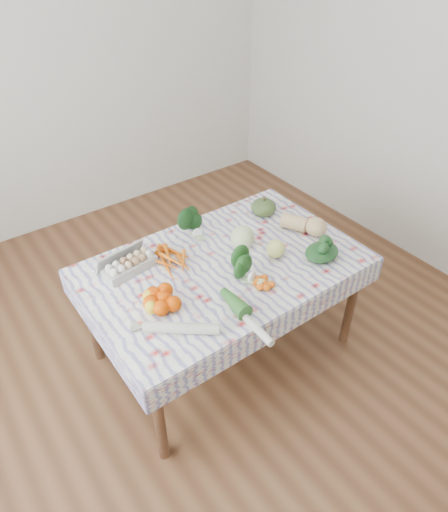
# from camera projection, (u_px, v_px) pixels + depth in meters

# --- Properties ---
(ground) EXTENTS (4.50, 4.50, 0.00)m
(ground) POSITION_uv_depth(u_px,v_px,m) (224.00, 348.00, 3.22)
(ground) COLOR brown
(ground) RESTS_ON ground
(wall_back) EXTENTS (4.00, 0.04, 2.80)m
(wall_back) POSITION_uv_depth(u_px,v_px,m) (65.00, 68.00, 3.80)
(wall_back) COLOR silver
(wall_back) RESTS_ON ground
(dining_table) EXTENTS (1.60, 1.00, 0.75)m
(dining_table) POSITION_uv_depth(u_px,v_px,m) (224.00, 274.00, 2.81)
(dining_table) COLOR brown
(dining_table) RESTS_ON ground
(tablecloth) EXTENTS (1.66, 1.06, 0.01)m
(tablecloth) POSITION_uv_depth(u_px,v_px,m) (224.00, 264.00, 2.76)
(tablecloth) COLOR white
(tablecloth) RESTS_ON dining_table
(egg_carton) EXTENTS (0.34, 0.17, 0.09)m
(egg_carton) POSITION_uv_depth(u_px,v_px,m) (130.00, 266.00, 2.67)
(egg_carton) COLOR #ADADA8
(egg_carton) RESTS_ON tablecloth
(carrot_bunch) EXTENTS (0.27, 0.25, 0.05)m
(carrot_bunch) POSITION_uv_depth(u_px,v_px,m) (172.00, 262.00, 2.74)
(carrot_bunch) COLOR #DD610F
(carrot_bunch) RESTS_ON tablecloth
(kale_bunch) EXTENTS (0.19, 0.18, 0.14)m
(kale_bunch) POSITION_uv_depth(u_px,v_px,m) (195.00, 225.00, 2.96)
(kale_bunch) COLOR #123412
(kale_bunch) RESTS_ON tablecloth
(kabocha_squash) EXTENTS (0.23, 0.23, 0.12)m
(kabocha_squash) POSITION_uv_depth(u_px,v_px,m) (264.00, 207.00, 3.16)
(kabocha_squash) COLOR #3F5628
(kabocha_squash) RESTS_ON tablecloth
(cabbage) EXTENTS (0.15, 0.15, 0.15)m
(cabbage) POSITION_uv_depth(u_px,v_px,m) (243.00, 237.00, 2.85)
(cabbage) COLOR #C1D18E
(cabbage) RESTS_ON tablecloth
(butternut_squash) EXTENTS (0.25, 0.32, 0.14)m
(butternut_squash) POSITION_uv_depth(u_px,v_px,m) (304.00, 223.00, 2.99)
(butternut_squash) COLOR #DAAF76
(butternut_squash) RESTS_ON tablecloth
(orange_cluster) EXTENTS (0.32, 0.32, 0.09)m
(orange_cluster) POSITION_uv_depth(u_px,v_px,m) (163.00, 299.00, 2.45)
(orange_cluster) COLOR #E64700
(orange_cluster) RESTS_ON tablecloth
(broccoli) EXTENTS (0.20, 0.20, 0.12)m
(broccoli) POSITION_uv_depth(u_px,v_px,m) (244.00, 271.00, 2.61)
(broccoli) COLOR #194516
(broccoli) RESTS_ON tablecloth
(mandarin_cluster) EXTENTS (0.16, 0.16, 0.05)m
(mandarin_cluster) POSITION_uv_depth(u_px,v_px,m) (264.00, 282.00, 2.59)
(mandarin_cluster) COLOR orange
(mandarin_cluster) RESTS_ON tablecloth
(grapefruit) EXTENTS (0.15, 0.15, 0.11)m
(grapefruit) POSITION_uv_depth(u_px,v_px,m) (276.00, 249.00, 2.78)
(grapefruit) COLOR #DEE36D
(grapefruit) RESTS_ON tablecloth
(spinach_bag) EXTENTS (0.24, 0.20, 0.10)m
(spinach_bag) POSITION_uv_depth(u_px,v_px,m) (322.00, 252.00, 2.77)
(spinach_bag) COLOR #143616
(spinach_bag) RESTS_ON tablecloth
(daikon) EXTENTS (0.35, 0.30, 0.06)m
(daikon) POSITION_uv_depth(u_px,v_px,m) (181.00, 328.00, 2.30)
(daikon) COLOR beige
(daikon) RESTS_ON tablecloth
(leek) EXTENTS (0.06, 0.42, 0.05)m
(leek) POSITION_uv_depth(u_px,v_px,m) (247.00, 318.00, 2.36)
(leek) COLOR silver
(leek) RESTS_ON tablecloth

